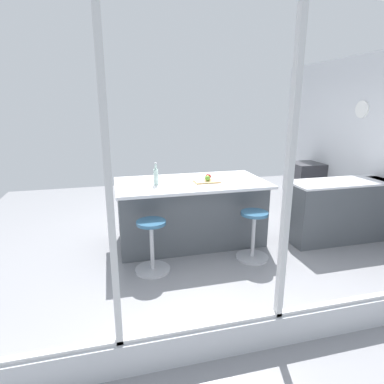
{
  "coord_description": "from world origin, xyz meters",
  "views": [
    {
      "loc": [
        1.3,
        4.5,
        2.02
      ],
      "look_at": [
        0.2,
        0.22,
        0.81
      ],
      "focal_mm": 29.8,
      "sensor_mm": 36.0,
      "label": 1
    }
  ],
  "objects": [
    {
      "name": "interior_partition_left",
      "position": [
        -2.87,
        -0.0,
        1.41
      ],
      "size": [
        0.15,
        4.8,
        2.83
      ],
      "color": "silver",
      "rests_on": "ground_plane"
    },
    {
      "name": "stool_middle",
      "position": [
        0.88,
        0.88,
        0.31
      ],
      "size": [
        0.44,
        0.44,
        0.66
      ],
      "color": "#B7B7BC",
      "rests_on": "ground_plane"
    },
    {
      "name": "oven_range",
      "position": [
        -2.52,
        -1.07,
        0.44
      ],
      "size": [
        0.6,
        0.61,
        0.89
      ],
      "color": "#38383D",
      "rests_on": "ground_plane"
    },
    {
      "name": "cutting_board",
      "position": [
        -0.01,
        0.26,
        0.96
      ],
      "size": [
        0.36,
        0.24,
        0.02
      ],
      "primitive_type": "cube",
      "color": "tan",
      "rests_on": "kitchen_island"
    },
    {
      "name": "ground_plane",
      "position": [
        0.0,
        0.0,
        0.0
      ],
      "size": [
        7.47,
        7.47,
        0.0
      ],
      "primitive_type": "plane",
      "color": "gray"
    },
    {
      "name": "water_bottle",
      "position": [
        0.71,
        0.25,
        1.07
      ],
      "size": [
        0.06,
        0.06,
        0.31
      ],
      "color": "silver",
      "rests_on": "kitchen_island"
    },
    {
      "name": "apple_green",
      "position": [
        -0.02,
        0.27,
        1.01
      ],
      "size": [
        0.08,
        0.08,
        0.08
      ],
      "primitive_type": "sphere",
      "color": "#609E2D",
      "rests_on": "cutting_board"
    },
    {
      "name": "stool_by_window",
      "position": [
        -0.48,
        0.88,
        0.31
      ],
      "size": [
        0.44,
        0.44,
        0.66
      ],
      "color": "#B7B7BC",
      "rests_on": "ground_plane"
    },
    {
      "name": "kitchen_island",
      "position": [
        0.2,
        0.13,
        0.48
      ],
      "size": [
        2.15,
        1.14,
        0.95
      ],
      "color": "#4C5156",
      "rests_on": "ground_plane"
    },
    {
      "name": "window_panel_rear",
      "position": [
        0.0,
        2.4,
        0.85
      ],
      "size": [
        5.74,
        0.12,
        2.83
      ],
      "color": "silver",
      "rests_on": "ground_plane"
    },
    {
      "name": "apple_red",
      "position": [
        -0.05,
        0.19,
        1.01
      ],
      "size": [
        0.08,
        0.08,
        0.08
      ],
      "primitive_type": "sphere",
      "color": "red",
      "rests_on": "cutting_board"
    },
    {
      "name": "sink_cabinet",
      "position": [
        -2.53,
        0.57,
        0.46
      ],
      "size": [
        2.58,
        0.6,
        1.2
      ],
      "color": "#4C5156",
      "rests_on": "ground_plane"
    }
  ]
}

